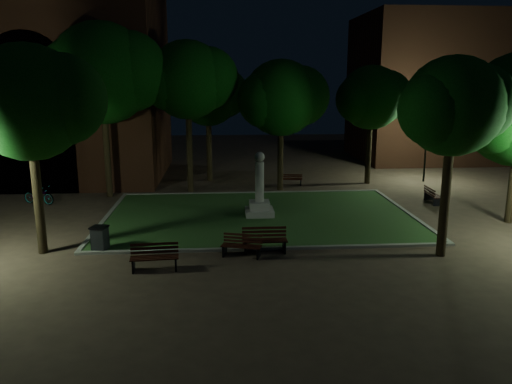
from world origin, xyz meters
The scene contains 22 objects.
ground centered at (0.00, 0.00, 0.00)m, with size 80.00×80.00×0.00m, color #4D3B2C.
lawn centered at (0.00, 2.00, 0.04)m, with size 15.00×10.00×0.08m, color #2A5020.
lawn_kerb centered at (0.00, 2.00, 0.06)m, with size 15.40×10.40×0.12m.
monument centered at (0.00, 2.00, 0.96)m, with size 1.40×1.40×3.20m.
building_main centered at (-15.86, 13.79, 7.38)m, with size 20.00×12.00×15.00m.
building_far centered at (18.00, 20.00, 6.00)m, with size 16.00×10.00×12.00m, color #532B1A.
tree_west centered at (-8.92, -2.79, 5.90)m, with size 5.37×4.38×8.10m.
tree_north_wl centered at (-3.67, 8.05, 6.71)m, with size 5.68×4.63×9.03m.
tree_north_er centered at (1.87, 8.06, 5.65)m, with size 5.61×4.58×7.95m.
tree_ne centered at (7.87, 9.66, 5.60)m, with size 5.03×4.10×7.66m.
tree_se centered at (6.72, -4.22, 5.77)m, with size 4.54×3.70×7.63m.
tree_nw centered at (-8.32, 6.97, 7.08)m, with size 6.97×5.69×9.93m.
tree_far_north centered at (-2.57, 11.39, 5.74)m, with size 5.02×4.10×7.80m.
lamppost_nw centered at (-12.35, 10.23, 2.95)m, with size 1.18×0.28×4.17m.
lamppost_ne centered at (11.77, 10.02, 2.92)m, with size 1.18×0.28×4.13m.
bench_near_left centered at (-1.14, -3.73, 0.40)m, with size 1.65×0.95×0.85m.
bench_near_right centered at (-0.21, -3.29, 0.46)m, with size 1.78×0.63×0.98m.
bench_west_near centered at (-4.35, -4.90, 0.44)m, with size 1.76×0.73×0.94m.
bench_right_side centered at (9.86, 4.10, 0.41)m, with size 0.62×1.62×0.88m.
bench_far_side centered at (2.68, 9.43, 0.36)m, with size 1.43×0.63×0.76m.
trash_bin centered at (-6.77, -2.76, 0.53)m, with size 0.74×0.74×1.04m.
bicycle centered at (-11.97, 5.45, 0.50)m, with size 0.67×1.91×1.00m, color black.
Camera 1 is at (-1.91, -22.16, 6.73)m, focal length 35.00 mm.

